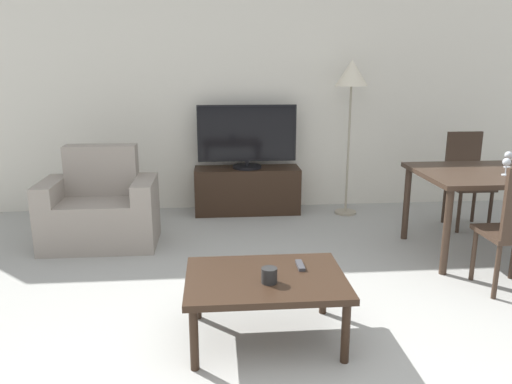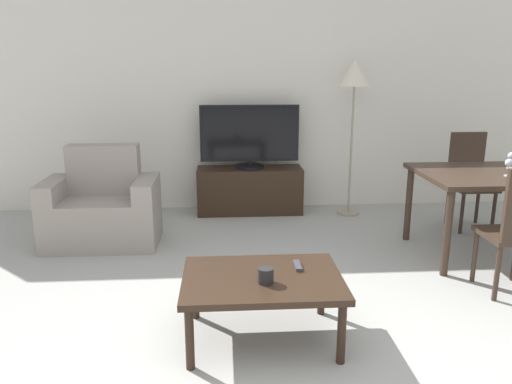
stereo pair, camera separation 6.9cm
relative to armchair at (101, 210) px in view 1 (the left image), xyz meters
name	(u,v)px [view 1 (the left image)]	position (x,y,z in m)	size (l,w,h in m)	color
wall_back	(239,91)	(1.35, 1.17, 1.02)	(7.74, 0.06, 2.70)	silver
armchair	(101,210)	(0.00, 0.00, 0.00)	(1.02, 0.63, 0.91)	gray
tv_stand	(247,190)	(1.43, 0.91, -0.07)	(1.17, 0.39, 0.51)	black
tv	(247,136)	(1.43, 0.90, 0.54)	(1.09, 0.32, 0.70)	black
coffee_table	(266,283)	(1.36, -1.79, 0.04)	(0.96, 0.69, 0.41)	black
dining_table	(489,181)	(3.43, -0.53, 0.33)	(1.21, 0.96, 0.74)	#38281E
dining_chair_far	(466,175)	(3.64, 0.27, 0.20)	(0.40, 0.40, 0.97)	#38281E
floor_lamp	(352,80)	(2.53, 0.77, 1.15)	(0.35, 0.35, 1.69)	gray
remote_primary	(300,265)	(1.59, -1.67, 0.10)	(0.04, 0.15, 0.02)	#38383D
cup_white_near	(269,275)	(1.37, -1.88, 0.13)	(0.09, 0.09, 0.09)	black
wine_glass_left	(508,156)	(3.67, -0.37, 0.52)	(0.07, 0.07, 0.15)	silver
wine_glass_center	(507,163)	(3.48, -0.68, 0.52)	(0.07, 0.07, 0.15)	silver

